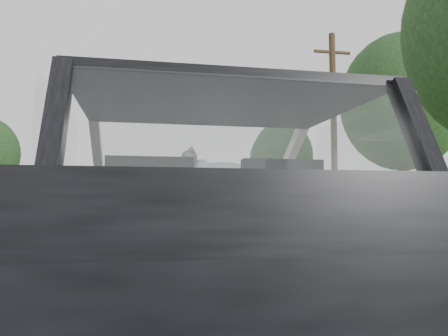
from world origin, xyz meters
name	(u,v)px	position (x,y,z in m)	size (l,w,h in m)	color
ground	(207,327)	(0.00, 0.00, 0.00)	(140.00, 140.00, 0.00)	#3B3B3D
subject_car	(207,218)	(0.00, 0.00, 0.72)	(1.80, 4.00, 1.45)	black
dashboard	(196,200)	(0.00, 0.62, 0.85)	(1.58, 0.45, 0.30)	black
driver_seat	(149,194)	(-0.40, -0.29, 0.88)	(0.50, 0.72, 0.42)	black
passenger_seat	(277,194)	(0.40, -0.29, 0.88)	(0.50, 0.72, 0.42)	black
steering_wheel	(147,190)	(-0.40, 0.33, 0.92)	(0.36, 0.36, 0.04)	black
cat	(224,171)	(0.23, 0.63, 1.10)	(0.65, 0.20, 0.29)	slate
guardrail	(294,211)	(4.30, 10.00, 0.58)	(0.05, 90.00, 0.32)	#8C93A5
other_car	(136,205)	(-0.59, 16.05, 0.77)	(1.85, 4.68, 1.54)	#9DA5B5
highway_sign	(258,196)	(5.44, 18.28, 1.18)	(0.09, 0.94, 2.35)	#18542B
utility_pole	(334,128)	(6.95, 12.70, 3.77)	(0.24, 0.24, 7.53)	brown
tree_1	(402,129)	(12.08, 15.99, 4.45)	(5.88, 5.88, 8.90)	black
tree_2	(283,170)	(8.85, 24.52, 3.05)	(4.03, 4.03, 6.11)	black
tree_3	(276,171)	(13.41, 39.94, 4.15)	(5.48, 5.48, 8.30)	black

